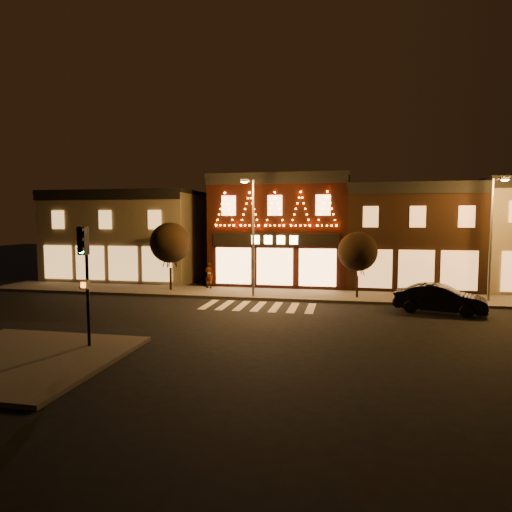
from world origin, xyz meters
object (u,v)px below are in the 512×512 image
(traffic_signal_near, at_px, (85,262))
(dark_sedan, at_px, (440,299))
(streetlamp_mid, at_px, (252,229))
(pedestrian, at_px, (209,275))

(traffic_signal_near, xyz_separation_m, dark_sedan, (14.67, 9.99, -2.64))
(traffic_signal_near, height_order, streetlamp_mid, streetlamp_mid)
(streetlamp_mid, height_order, pedestrian, streetlamp_mid)
(streetlamp_mid, xyz_separation_m, dark_sedan, (10.78, -2.20, -3.67))
(pedestrian, bearing_deg, dark_sedan, -178.23)
(streetlamp_mid, bearing_deg, traffic_signal_near, -117.09)
(streetlamp_mid, relative_size, pedestrian, 3.99)
(traffic_signal_near, relative_size, streetlamp_mid, 0.63)
(traffic_signal_near, bearing_deg, streetlamp_mid, 76.82)
(traffic_signal_near, relative_size, pedestrian, 2.52)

